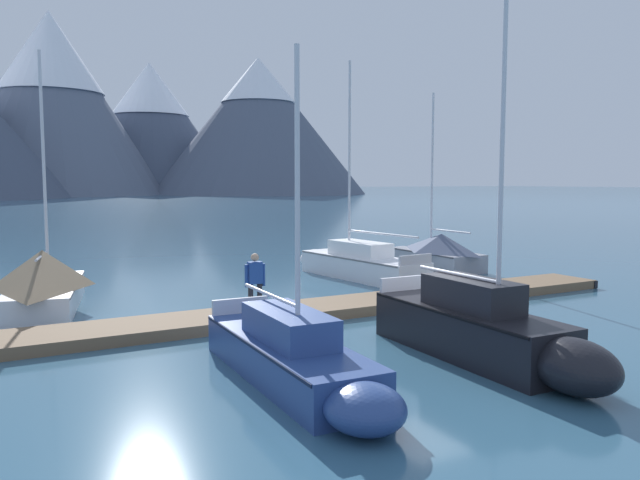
{
  "coord_description": "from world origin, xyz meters",
  "views": [
    {
      "loc": [
        -9.69,
        -12.2,
        3.95
      ],
      "look_at": [
        0.0,
        6.0,
        2.0
      ],
      "focal_mm": 35.16,
      "sensor_mm": 36.0,
      "label": 1
    }
  ],
  "objects_px": {
    "sailboat_nearest_berth": "(46,280)",
    "sailboat_far_berth": "(434,251)",
    "person_on_dock": "(255,280)",
    "sailboat_mid_dock_starboard": "(357,263)",
    "sailboat_mid_dock_port": "(484,330)",
    "sailboat_second_berth": "(295,357)"
  },
  "relations": [
    {
      "from": "sailboat_nearest_berth",
      "to": "sailboat_mid_dock_starboard",
      "type": "distance_m",
      "value": 11.82
    },
    {
      "from": "sailboat_mid_dock_port",
      "to": "person_on_dock",
      "type": "relative_size",
      "value": 5.37
    },
    {
      "from": "sailboat_far_berth",
      "to": "sailboat_nearest_berth",
      "type": "bearing_deg",
      "value": -174.86
    },
    {
      "from": "sailboat_second_berth",
      "to": "person_on_dock",
      "type": "height_order",
      "value": "sailboat_second_berth"
    },
    {
      "from": "sailboat_mid_dock_starboard",
      "to": "person_on_dock",
      "type": "bearing_deg",
      "value": -138.87
    },
    {
      "from": "sailboat_nearest_berth",
      "to": "sailboat_second_berth",
      "type": "relative_size",
      "value": 1.21
    },
    {
      "from": "sailboat_nearest_berth",
      "to": "sailboat_far_berth",
      "type": "relative_size",
      "value": 1.02
    },
    {
      "from": "sailboat_nearest_berth",
      "to": "sailboat_second_berth",
      "type": "distance_m",
      "value": 10.97
    },
    {
      "from": "sailboat_nearest_berth",
      "to": "sailboat_mid_dock_port",
      "type": "bearing_deg",
      "value": -53.88
    },
    {
      "from": "sailboat_second_berth",
      "to": "sailboat_mid_dock_port",
      "type": "distance_m",
      "value": 4.36
    },
    {
      "from": "sailboat_second_berth",
      "to": "person_on_dock",
      "type": "distance_m",
      "value": 5.25
    },
    {
      "from": "sailboat_far_berth",
      "to": "person_on_dock",
      "type": "bearing_deg",
      "value": -149.54
    },
    {
      "from": "sailboat_nearest_berth",
      "to": "person_on_dock",
      "type": "xyz_separation_m",
      "value": [
        4.86,
        -5.3,
        0.39
      ]
    },
    {
      "from": "person_on_dock",
      "to": "sailboat_mid_dock_starboard",
      "type": "bearing_deg",
      "value": 41.13
    },
    {
      "from": "sailboat_nearest_berth",
      "to": "person_on_dock",
      "type": "relative_size",
      "value": 4.74
    },
    {
      "from": "sailboat_far_berth",
      "to": "person_on_dock",
      "type": "relative_size",
      "value": 4.66
    },
    {
      "from": "sailboat_mid_dock_port",
      "to": "sailboat_far_berth",
      "type": "relative_size",
      "value": 1.15
    },
    {
      "from": "sailboat_nearest_berth",
      "to": "sailboat_mid_dock_port",
      "type": "distance_m",
      "value": 13.48
    },
    {
      "from": "sailboat_nearest_berth",
      "to": "sailboat_far_berth",
      "type": "height_order",
      "value": "sailboat_nearest_berth"
    },
    {
      "from": "sailboat_second_berth",
      "to": "sailboat_mid_dock_starboard",
      "type": "height_order",
      "value": "sailboat_mid_dock_starboard"
    },
    {
      "from": "sailboat_second_berth",
      "to": "sailboat_nearest_berth",
      "type": "bearing_deg",
      "value": 109.31
    },
    {
      "from": "sailboat_nearest_berth",
      "to": "person_on_dock",
      "type": "height_order",
      "value": "sailboat_nearest_berth"
    }
  ]
}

